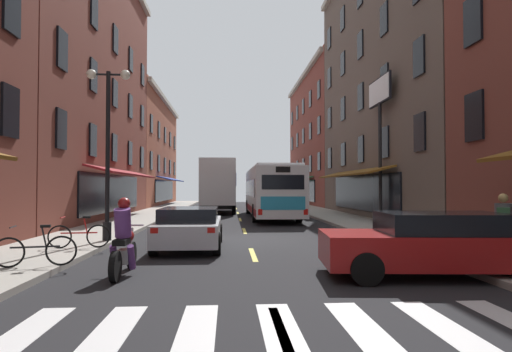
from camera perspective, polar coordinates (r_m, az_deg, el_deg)
The scene contains 16 objects.
ground_plane at distance 15.60m, azimuth -1.15°, elevation -8.62°, with size 34.80×80.00×0.10m, color black.
lane_centre_dashes at distance 15.35m, azimuth -1.11°, elevation -8.53°, with size 0.14×73.90×0.01m.
crosswalk_near at distance 5.82m, azimuth 3.53°, elevation -20.27°, with size 7.10×2.80×0.01m.
sidewalk_left at distance 16.42m, azimuth -22.38°, elevation -7.73°, with size 3.00×80.00×0.14m, color #A39E93.
sidewalk_right at distance 16.91m, azimuth 19.43°, elevation -7.57°, with size 3.00×80.00×0.14m, color #A39E93.
billboard_sign at distance 23.03m, azimuth 16.16°, elevation 8.26°, with size 0.40×2.98×7.37m.
transit_bus at distance 26.54m, azimuth 1.93°, elevation -2.06°, with size 2.66×12.08×3.10m.
box_truck at distance 31.53m, azimuth -4.99°, elevation -1.35°, with size 2.50×8.01×3.81m.
sedan_near at distance 13.39m, azimuth -8.81°, elevation -6.74°, with size 1.95×4.23×1.25m.
sedan_mid at distance 9.85m, azimuth 22.84°, elevation -8.29°, with size 4.77×2.30×1.34m.
sedan_far at distance 41.31m, azimuth -4.69°, elevation -3.12°, with size 1.97×4.40×1.44m.
motorcycle_rider at distance 9.65m, azimuth -17.20°, elevation -8.40°, with size 0.62×2.07×1.66m.
bicycle_near at distance 10.66m, azimuth -27.31°, elevation -8.76°, with size 1.69×0.53×0.91m.
bicycle_mid at distance 13.37m, azimuth -22.48°, elevation -7.31°, with size 1.71×0.48×0.91m.
pedestrian_near at distance 11.41m, azimuth 30.10°, elevation -5.82°, with size 0.47×0.52×1.60m.
street_lamp_twin at distance 14.93m, azimuth -19.14°, elevation 3.83°, with size 1.42×0.32×5.63m.
Camera 1 is at (-0.69, -15.47, 1.87)m, focal length 30.03 mm.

